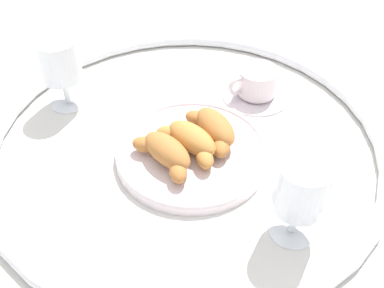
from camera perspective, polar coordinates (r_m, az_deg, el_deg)
The scene contains 10 objects.
ground_plane at distance 0.84m, azimuth -0.67°, elevation -0.14°, with size 2.20×2.20×0.00m, color silver.
table_chrome_rim at distance 0.83m, azimuth -0.68°, elevation 0.47°, with size 0.70×0.70×0.02m, color silver.
pastry_plate at distance 0.81m, azimuth 0.00°, elevation -0.94°, with size 0.26×0.26×0.02m.
croissant_large at distance 0.81m, azimuth 2.65°, elevation 1.95°, with size 0.13×0.09×0.04m.
croissant_small at distance 0.79m, azimuth -0.16°, elevation 0.49°, with size 0.14×0.06×0.04m.
croissant_extra at distance 0.77m, azimuth -3.19°, elevation -1.00°, with size 0.14×0.06×0.04m.
coffee_cup_near at distance 0.94m, azimuth 7.78°, elevation 7.07°, with size 0.14×0.14×0.06m.
juice_glass_left at distance 0.91m, azimuth -15.66°, elevation 9.51°, with size 0.08×0.08×0.14m.
juice_glass_right at distance 0.66m, azimuth 12.98°, elevation -5.44°, with size 0.08×0.08×0.14m.
sugar_packet at distance 0.66m, azimuth 0.09°, elevation -16.86°, with size 0.05×0.03×0.01m, color white.
Camera 1 is at (-0.46, 0.41, 0.57)m, focal length 44.29 mm.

